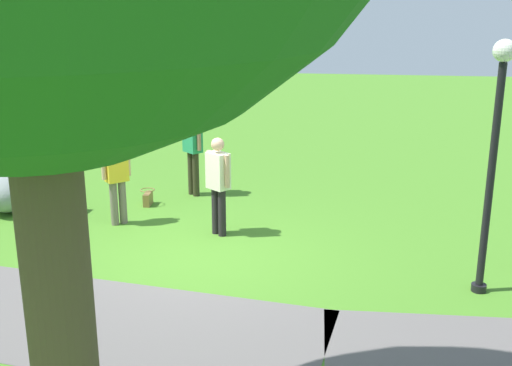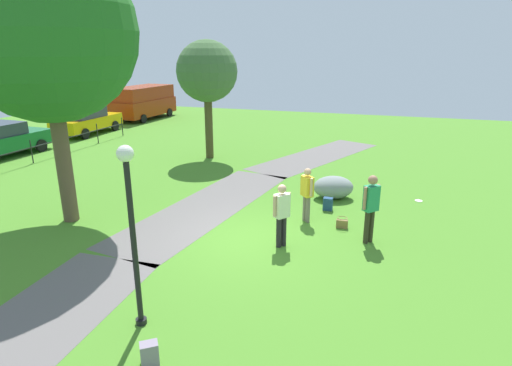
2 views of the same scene
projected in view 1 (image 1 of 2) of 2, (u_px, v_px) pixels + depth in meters
name	position (u px, v px, depth m)	size (l,w,h in m)	color
ground_plane	(198.00, 257.00, 9.63)	(48.00, 48.00, 0.00)	#478125
footpath_segment_mid	(12.00, 309.00, 8.02)	(8.23, 3.29, 0.01)	#615B59
lamp_post	(495.00, 141.00, 7.93)	(0.28, 0.28, 3.32)	black
lawn_boulder	(10.00, 190.00, 11.66)	(1.37, 1.58, 0.76)	gray
woman_with_handbag	(193.00, 143.00, 12.34)	(0.43, 0.42, 1.81)	#302E1C
man_near_boulder	(116.00, 173.00, 10.78)	(0.43, 0.42, 1.59)	#716658
passerby_on_path	(218.00, 180.00, 10.28)	(0.43, 0.41, 1.64)	black
handbag_on_grass	(148.00, 198.00, 11.98)	(0.28, 0.33, 0.31)	olive
backpack_by_boulder	(71.00, 202.00, 11.57)	(0.27, 0.29, 0.40)	navy
frisbee_on_grass	(49.00, 169.00, 14.44)	(0.24, 0.24, 0.02)	white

